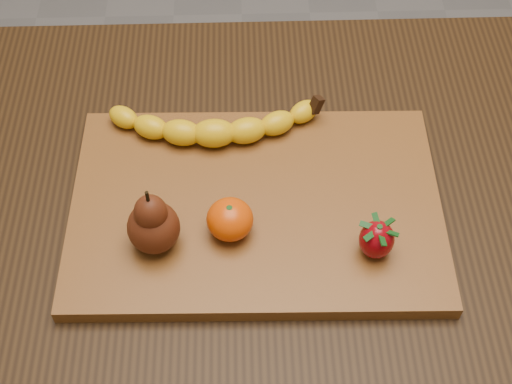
{
  "coord_description": "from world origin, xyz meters",
  "views": [
    {
      "loc": [
        -0.01,
        -0.52,
        1.48
      ],
      "look_at": [
        0.01,
        -0.01,
        0.8
      ],
      "focal_mm": 50.0,
      "sensor_mm": 36.0,
      "label": 1
    }
  ],
  "objects_px": {
    "pear": "(152,219)",
    "mandarin": "(230,219)",
    "cutting_board": "(256,207)",
    "table": "(251,247)"
  },
  "relations": [
    {
      "from": "pear",
      "to": "mandarin",
      "type": "bearing_deg",
      "value": 8.76
    },
    {
      "from": "cutting_board",
      "to": "mandarin",
      "type": "bearing_deg",
      "value": -126.22
    },
    {
      "from": "cutting_board",
      "to": "mandarin",
      "type": "xyz_separation_m",
      "value": [
        -0.03,
        -0.04,
        0.03
      ]
    },
    {
      "from": "cutting_board",
      "to": "pear",
      "type": "height_order",
      "value": "pear"
    },
    {
      "from": "pear",
      "to": "mandarin",
      "type": "height_order",
      "value": "pear"
    },
    {
      "from": "table",
      "to": "pear",
      "type": "distance_m",
      "value": 0.21
    },
    {
      "from": "cutting_board",
      "to": "pear",
      "type": "distance_m",
      "value": 0.14
    },
    {
      "from": "cutting_board",
      "to": "mandarin",
      "type": "height_order",
      "value": "mandarin"
    },
    {
      "from": "table",
      "to": "mandarin",
      "type": "relative_size",
      "value": 18.24
    },
    {
      "from": "table",
      "to": "pear",
      "type": "xyz_separation_m",
      "value": [
        -0.11,
        -0.06,
        0.16
      ]
    }
  ]
}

